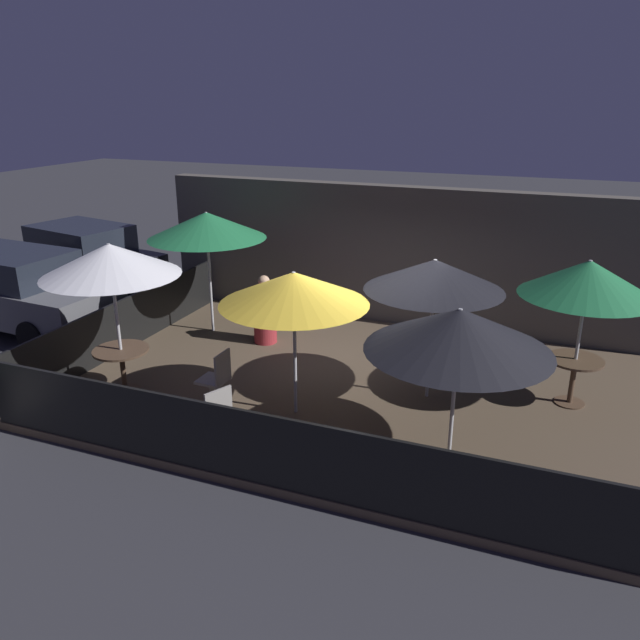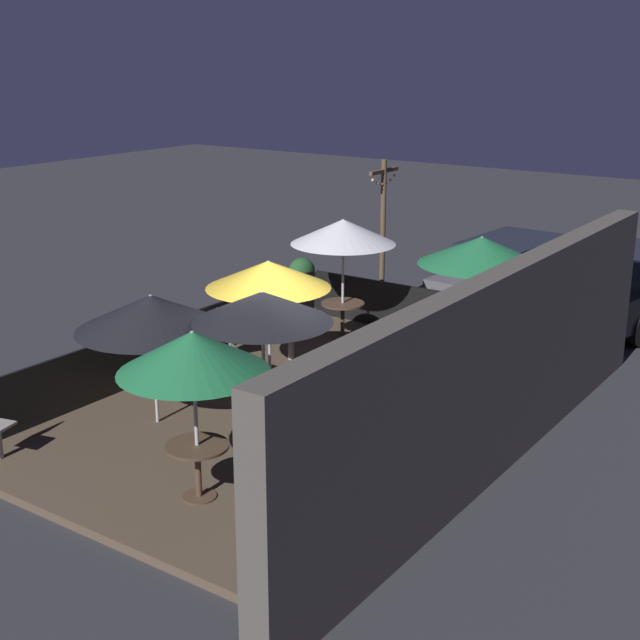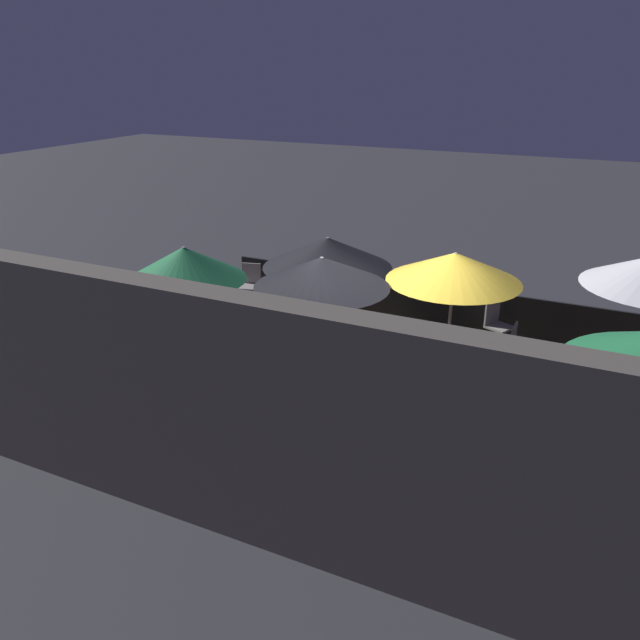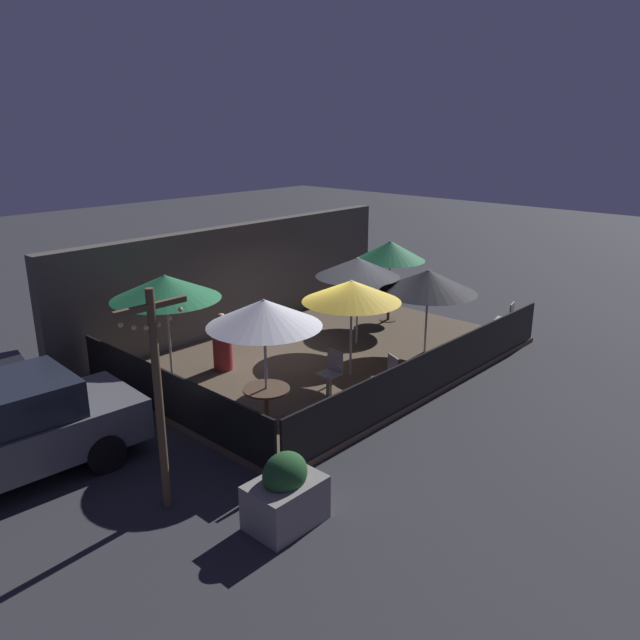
{
  "view_description": "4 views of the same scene",
  "coord_description": "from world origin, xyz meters",
  "px_view_note": "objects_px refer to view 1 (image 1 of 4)",
  "views": [
    {
      "loc": [
        2.74,
        -8.67,
        4.54
      ],
      "look_at": [
        -0.48,
        -0.51,
        1.35
      ],
      "focal_mm": 35.0,
      "sensor_mm": 36.0,
      "label": 1
    },
    {
      "loc": [
        10.66,
        7.73,
        5.63
      ],
      "look_at": [
        -1.01,
        -0.42,
        1.27
      ],
      "focal_mm": 50.0,
      "sensor_mm": 36.0,
      "label": 2
    },
    {
      "loc": [
        -2.66,
        8.01,
        4.95
      ],
      "look_at": [
        1.11,
        0.06,
        1.31
      ],
      "focal_mm": 35.0,
      "sensor_mm": 36.0,
      "label": 3
    },
    {
      "loc": [
        -10.3,
        -9.24,
        5.41
      ],
      "look_at": [
        -0.58,
        -0.26,
        1.19
      ],
      "focal_mm": 35.0,
      "sensor_mm": 36.0,
      "label": 4
    }
  ],
  "objects_px": {
    "patio_umbrella_3": "(207,225)",
    "patio_umbrella_5": "(459,330)",
    "patio_umbrella_1": "(110,260)",
    "patio_umbrella_4": "(434,275)",
    "dining_table_0": "(574,368)",
    "parked_car_0": "(11,289)",
    "patio_chair_0": "(214,417)",
    "parked_car_1": "(83,257)",
    "patio_umbrella_0": "(588,278)",
    "patio_chair_2": "(217,379)",
    "patron_0": "(265,313)",
    "patio_umbrella_2": "(294,288)",
    "dining_table_1": "(122,358)"
  },
  "relations": [
    {
      "from": "patio_umbrella_1",
      "to": "patio_chair_2",
      "type": "relative_size",
      "value": 2.49
    },
    {
      "from": "patio_umbrella_2",
      "to": "patio_umbrella_4",
      "type": "bearing_deg",
      "value": 35.84
    },
    {
      "from": "patio_chair_0",
      "to": "patio_umbrella_5",
      "type": "bearing_deg",
      "value": -135.9
    },
    {
      "from": "patio_umbrella_0",
      "to": "patio_umbrella_1",
      "type": "bearing_deg",
      "value": -161.9
    },
    {
      "from": "patio_umbrella_3",
      "to": "parked_car_0",
      "type": "bearing_deg",
      "value": -164.6
    },
    {
      "from": "dining_table_0",
      "to": "patron_0",
      "type": "distance_m",
      "value": 5.42
    },
    {
      "from": "patio_chair_2",
      "to": "patio_umbrella_4",
      "type": "bearing_deg",
      "value": -148.22
    },
    {
      "from": "patio_umbrella_4",
      "to": "parked_car_1",
      "type": "bearing_deg",
      "value": 162.88
    },
    {
      "from": "patio_umbrella_3",
      "to": "parked_car_1",
      "type": "xyz_separation_m",
      "value": [
        -4.44,
        1.5,
        -1.38
      ]
    },
    {
      "from": "patio_umbrella_2",
      "to": "patio_chair_0",
      "type": "distance_m",
      "value": 2.03
    },
    {
      "from": "patron_0",
      "to": "parked_car_0",
      "type": "bearing_deg",
      "value": -105.7
    },
    {
      "from": "patio_umbrella_2",
      "to": "dining_table_0",
      "type": "xyz_separation_m",
      "value": [
        3.75,
        1.78,
        -1.33
      ]
    },
    {
      "from": "patio_umbrella_0",
      "to": "patio_umbrella_1",
      "type": "xyz_separation_m",
      "value": [
        -6.54,
        -2.14,
        0.16
      ]
    },
    {
      "from": "patio_umbrella_4",
      "to": "patio_chair_2",
      "type": "relative_size",
      "value": 2.29
    },
    {
      "from": "patio_chair_0",
      "to": "dining_table_1",
      "type": "bearing_deg",
      "value": 0.0
    },
    {
      "from": "patio_umbrella_0",
      "to": "parked_car_0",
      "type": "xyz_separation_m",
      "value": [
        -10.62,
        -0.39,
        -1.24
      ]
    },
    {
      "from": "patio_umbrella_3",
      "to": "patio_umbrella_1",
      "type": "bearing_deg",
      "value": -88.09
    },
    {
      "from": "patio_umbrella_0",
      "to": "patio_chair_0",
      "type": "distance_m",
      "value": 5.52
    },
    {
      "from": "patron_0",
      "to": "patio_umbrella_4",
      "type": "bearing_deg",
      "value": 45.66
    },
    {
      "from": "patio_umbrella_5",
      "to": "dining_table_0",
      "type": "height_order",
      "value": "patio_umbrella_5"
    },
    {
      "from": "patio_chair_0",
      "to": "parked_car_1",
      "type": "distance_m",
      "value": 8.67
    },
    {
      "from": "patio_umbrella_4",
      "to": "patron_0",
      "type": "height_order",
      "value": "patio_umbrella_4"
    },
    {
      "from": "patio_umbrella_4",
      "to": "dining_table_0",
      "type": "xyz_separation_m",
      "value": [
        2.07,
        0.57,
        -1.37
      ]
    },
    {
      "from": "patio_umbrella_3",
      "to": "parked_car_0",
      "type": "relative_size",
      "value": 0.51
    },
    {
      "from": "patio_umbrella_4",
      "to": "patio_umbrella_0",
      "type": "bearing_deg",
      "value": 15.3
    },
    {
      "from": "patio_umbrella_2",
      "to": "patio_umbrella_4",
      "type": "height_order",
      "value": "patio_umbrella_4"
    },
    {
      "from": "patio_umbrella_2",
      "to": "patio_umbrella_4",
      "type": "relative_size",
      "value": 0.98
    },
    {
      "from": "parked_car_0",
      "to": "patio_umbrella_4",
      "type": "bearing_deg",
      "value": 2.58
    },
    {
      "from": "patio_umbrella_2",
      "to": "patio_umbrella_4",
      "type": "distance_m",
      "value": 2.08
    },
    {
      "from": "patio_umbrella_3",
      "to": "patio_umbrella_5",
      "type": "xyz_separation_m",
      "value": [
        5.21,
        -2.87,
        -0.35
      ]
    },
    {
      "from": "patio_umbrella_2",
      "to": "patron_0",
      "type": "height_order",
      "value": "patio_umbrella_2"
    },
    {
      "from": "patio_umbrella_0",
      "to": "patio_umbrella_5",
      "type": "relative_size",
      "value": 0.97
    },
    {
      "from": "patio_umbrella_4",
      "to": "patio_umbrella_5",
      "type": "bearing_deg",
      "value": -68.11
    },
    {
      "from": "dining_table_1",
      "to": "parked_car_0",
      "type": "relative_size",
      "value": 0.19
    },
    {
      "from": "patio_chair_0",
      "to": "parked_car_0",
      "type": "height_order",
      "value": "parked_car_0"
    },
    {
      "from": "patio_chair_0",
      "to": "patio_chair_2",
      "type": "xyz_separation_m",
      "value": [
        -0.55,
        0.99,
        0.01
      ]
    },
    {
      "from": "patio_umbrella_0",
      "to": "patio_umbrella_5",
      "type": "xyz_separation_m",
      "value": [
        -1.43,
        -2.16,
        -0.21
      ]
    },
    {
      "from": "patio_umbrella_5",
      "to": "parked_car_0",
      "type": "xyz_separation_m",
      "value": [
        -9.19,
        1.77,
        -1.03
      ]
    },
    {
      "from": "patio_umbrella_4",
      "to": "patio_chair_2",
      "type": "height_order",
      "value": "patio_umbrella_4"
    },
    {
      "from": "patio_umbrella_1",
      "to": "patio_umbrella_3",
      "type": "xyz_separation_m",
      "value": [
        -0.1,
        2.84,
        -0.03
      ]
    },
    {
      "from": "patio_umbrella_0",
      "to": "parked_car_1",
      "type": "height_order",
      "value": "patio_umbrella_0"
    },
    {
      "from": "parked_car_0",
      "to": "patron_0",
      "type": "bearing_deg",
      "value": 13.92
    },
    {
      "from": "patio_umbrella_4",
      "to": "patio_chair_2",
      "type": "bearing_deg",
      "value": -149.67
    },
    {
      "from": "patio_umbrella_5",
      "to": "dining_table_1",
      "type": "distance_m",
      "value": 5.25
    },
    {
      "from": "patio_umbrella_3",
      "to": "patio_chair_0",
      "type": "distance_m",
      "value": 4.81
    },
    {
      "from": "patio_umbrella_3",
      "to": "patio_umbrella_4",
      "type": "xyz_separation_m",
      "value": [
        4.57,
        -1.27,
        -0.15
      ]
    },
    {
      "from": "patio_umbrella_2",
      "to": "parked_car_0",
      "type": "bearing_deg",
      "value": 168.52
    },
    {
      "from": "patio_umbrella_1",
      "to": "parked_car_1",
      "type": "height_order",
      "value": "patio_umbrella_1"
    },
    {
      "from": "patio_chair_0",
      "to": "parked_car_1",
      "type": "bearing_deg",
      "value": -13.79
    },
    {
      "from": "patio_umbrella_1",
      "to": "patio_umbrella_3",
      "type": "bearing_deg",
      "value": 91.91
    }
  ]
}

